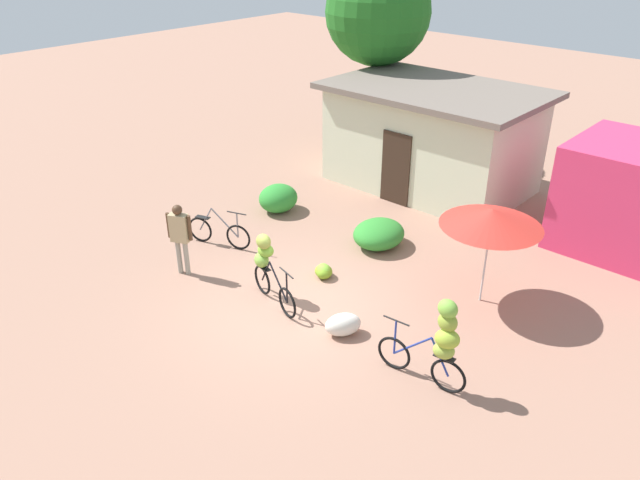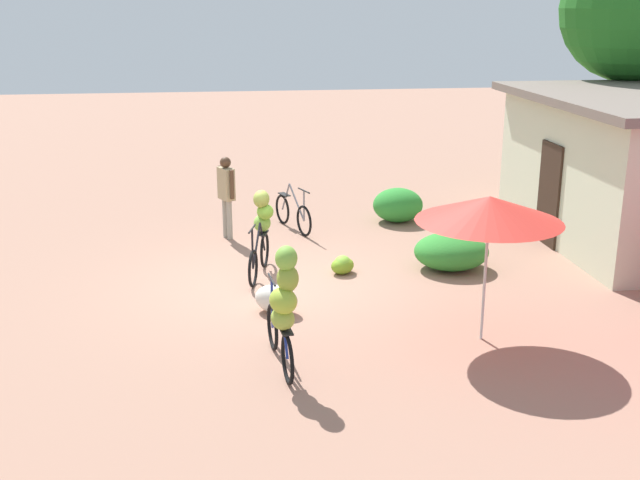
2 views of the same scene
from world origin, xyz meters
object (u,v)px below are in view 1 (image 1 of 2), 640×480
person_vendor (180,232)px  shop_pink (640,200)px  building_low (432,137)px  produce_sack (343,324)px  banana_pile_on_ground (324,271)px  tree_behind_building (378,12)px  bicycle_leftmost (219,232)px  bicycle_center_loaded (440,339)px  market_umbrella (492,218)px  bicycle_near_pile (267,264)px

person_vendor → shop_pink: bearing=48.5°
building_low → produce_sack: bearing=-68.6°
building_low → produce_sack: (2.85, -7.26, -1.24)m
banana_pile_on_ground → person_vendor: 3.23m
shop_pink → tree_behind_building: bearing=171.1°
bicycle_leftmost → bicycle_center_loaded: (6.59, -0.79, 0.62)m
tree_behind_building → person_vendor: tree_behind_building is taller
market_umbrella → banana_pile_on_ground: size_ratio=4.00×
person_vendor → bicycle_near_pile: bearing=14.8°
building_low → person_vendor: bearing=-98.8°
market_umbrella → person_vendor: 6.49m
bicycle_leftmost → bicycle_near_pile: (2.54, -0.81, 0.47)m
market_umbrella → bicycle_center_loaded: market_umbrella is taller
shop_pink → person_vendor: shop_pink is taller
tree_behind_building → banana_pile_on_ground: size_ratio=11.69×
shop_pink → bicycle_near_pile: size_ratio=1.98×
produce_sack → person_vendor: bearing=-171.0°
shop_pink → banana_pile_on_ground: bearing=-127.4°
bicycle_center_loaded → produce_sack: bicycle_center_loaded is taller
building_low → banana_pile_on_ground: bearing=-78.7°
produce_sack → bicycle_near_pile: bearing=-177.4°
shop_pink → bicycle_center_loaded: size_ratio=1.84×
bicycle_center_loaded → person_vendor: bicycle_center_loaded is taller
tree_behind_building → bicycle_near_pile: size_ratio=3.75×
building_low → bicycle_center_loaded: 8.85m
tree_behind_building → produce_sack: bearing=-55.3°
building_low → tree_behind_building: (-3.09, 1.31, 2.95)m
building_low → market_umbrella: bearing=-46.7°
bicycle_near_pile → person_vendor: bearing=-165.2°
banana_pile_on_ground → produce_sack: produce_sack is taller
bicycle_near_pile → bicycle_center_loaded: (4.05, 0.02, 0.15)m
tree_behind_building → bicycle_center_loaded: (8.04, -8.64, -3.43)m
shop_pink → bicycle_near_pile: (-4.80, -7.28, -0.43)m
tree_behind_building → bicycle_near_pile: bearing=-65.3°
market_umbrella → banana_pile_on_ground: (-3.02, -1.49, -1.75)m
tree_behind_building → market_umbrella: 9.64m
shop_pink → person_vendor: bearing=-131.5°
building_low → person_vendor: size_ratio=3.52×
bicycle_leftmost → tree_behind_building: bearing=100.4°
bicycle_center_loaded → bicycle_near_pile: bearing=-179.7°
person_vendor → bicycle_center_loaded: bearing=5.4°
building_low → person_vendor: building_low is taller
bicycle_near_pile → bicycle_center_loaded: 4.05m
bicycle_near_pile → shop_pink: bearing=56.6°
shop_pink → market_umbrella: shop_pink is taller
bicycle_near_pile → person_vendor: size_ratio=0.97×
bicycle_center_loaded → banana_pile_on_ground: 4.08m
market_umbrella → banana_pile_on_ground: 3.79m
shop_pink → person_vendor: 10.46m
tree_behind_building → bicycle_leftmost: tree_behind_building is taller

